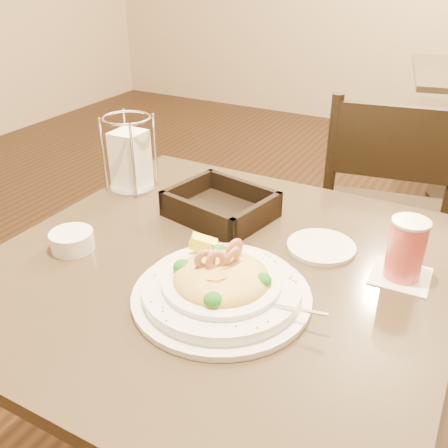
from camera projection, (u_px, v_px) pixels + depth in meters
The scene contains 8 objects.
main_table at pixel (220, 349), 1.12m from camera, with size 0.90×0.90×0.74m.
dining_chair_near at pixel (382, 214), 1.72m from camera, with size 0.49×0.49×0.93m.
pasta_bowl at pixel (221, 285), 0.89m from camera, with size 0.36×0.33×0.10m.
drink_glass at pixel (406, 250), 0.94m from camera, with size 0.11×0.11×0.12m.
bread_basket at pixel (221, 208), 1.18m from camera, with size 0.26×0.23×0.06m.
napkin_caddy at pixel (130, 158), 1.30m from camera, with size 0.12×0.12×0.20m.
side_plate at pixel (321, 247), 1.06m from camera, with size 0.15×0.15×0.01m, color white.
butter_ramekin at pixel (72, 241), 1.05m from camera, with size 0.09×0.09×0.04m, color white.
Camera 1 is at (0.41, -0.74, 1.29)m, focal length 40.00 mm.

